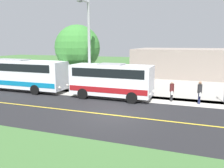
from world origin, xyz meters
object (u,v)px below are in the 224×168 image
at_px(pedestrian_with_bags, 200,92).
at_px(pedestrian_waiting, 172,90).
at_px(street_light_pole, 89,45).
at_px(commercial_building, 204,63).
at_px(shuttle_bus_front, 112,79).
at_px(tree_curbside, 78,48).
at_px(transit_bus_rear, 13,73).

bearing_deg(pedestrian_with_bags, pedestrian_waiting, -92.61).
bearing_deg(pedestrian_with_bags, street_light_pole, -88.85).
xyz_separation_m(pedestrian_waiting, commercial_building, (-16.24, 2.64, 1.02)).
bearing_deg(pedestrian_with_bags, commercial_building, 178.09).
bearing_deg(shuttle_bus_front, commercial_building, 155.89).
height_order(pedestrian_waiting, commercial_building, commercial_building).
relative_size(pedestrian_waiting, street_light_pole, 0.20).
bearing_deg(tree_curbside, shuttle_bus_front, 58.41).
relative_size(transit_bus_rear, pedestrian_with_bags, 6.75).
xyz_separation_m(transit_bus_rear, tree_curbside, (-2.85, 5.83, 2.47)).
height_order(shuttle_bus_front, tree_curbside, tree_curbside).
bearing_deg(commercial_building, transit_bus_rear, -47.06).
distance_m(shuttle_bus_front, transit_bus_rear, 10.55).
bearing_deg(pedestrian_waiting, tree_curbside, -103.07).
bearing_deg(street_light_pole, pedestrian_with_bags, 91.15).
bearing_deg(street_light_pole, tree_curbside, -135.89).
bearing_deg(commercial_building, shuttle_bus_front, -24.11).
relative_size(shuttle_bus_front, transit_bus_rear, 0.59).
xyz_separation_m(pedestrian_waiting, tree_curbside, (-2.24, -9.64, 3.28)).
xyz_separation_m(street_light_pole, tree_curbside, (-2.52, -2.44, -0.34)).
bearing_deg(transit_bus_rear, pedestrian_with_bags, 91.69).
height_order(pedestrian_with_bags, tree_curbside, tree_curbside).
height_order(pedestrian_with_bags, commercial_building, commercial_building).
height_order(pedestrian_with_bags, pedestrian_waiting, pedestrian_with_bags).
height_order(pedestrian_waiting, street_light_pole, street_light_pole).
relative_size(transit_bus_rear, pedestrian_waiting, 7.21).
bearing_deg(pedestrian_waiting, shuttle_bus_front, -82.36).
xyz_separation_m(transit_bus_rear, pedestrian_with_bags, (-0.52, 17.57, -0.74)).
height_order(transit_bus_rear, street_light_pole, street_light_pole).
distance_m(transit_bus_rear, pedestrian_with_bags, 17.59).
bearing_deg(pedestrian_with_bags, shuttle_bus_front, -85.40).
xyz_separation_m(shuttle_bus_front, tree_curbside, (-2.90, -4.71, 2.53)).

